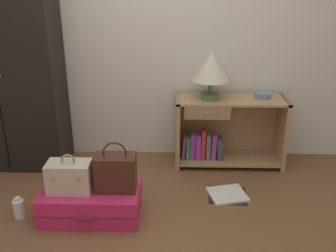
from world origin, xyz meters
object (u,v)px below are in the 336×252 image
Objects in this scene: train_case at (70,177)px; open_book_on_floor at (227,195)px; bowl at (263,95)px; table_lamp at (211,68)px; bookshelf at (225,131)px; bottle at (19,208)px; suitcase_large at (91,202)px; wardrobe at (5,66)px; handbag at (116,172)px.

open_book_on_floor is at bearing 15.06° from train_case.
bowl is 0.42× the size of open_book_on_floor.
table_lamp is at bearing 40.22° from train_case.
bottle is at bearing -149.70° from bookshelf.
table_lamp reaches higher than suitcase_large.
bowl is (0.49, 0.04, -0.26)m from table_lamp.
bookshelf is 1.57m from train_case.
train_case is at bearing -139.78° from table_lamp.
wardrobe is 5.43× the size of open_book_on_floor.
table_lamp is at bearing 102.52° from open_book_on_floor.
table_lamp reaches higher than bowl.
bottle is at bearing -153.82° from bowl.
suitcase_large is at bearing -147.05° from bowl.
table_lamp is 1.22× the size of open_book_on_floor.
wardrobe reaches higher than bookshelf.
handbag is (0.20, 0.01, 0.26)m from suitcase_large.
suitcase_large is at bearing 9.49° from train_case.
bowl is at bearing 36.71° from handbag.
handbag is at bearing -130.18° from table_lamp.
suitcase_large is (-0.96, -0.90, -0.84)m from table_lamp.
open_book_on_floor is (1.09, 0.31, -0.11)m from suitcase_large.
handbag is 2.25× the size of bottle.
wardrobe is at bearing 141.67° from handbag.
wardrobe is at bearing 130.18° from train_case.
bowl is (2.35, 0.05, -0.28)m from wardrobe.
suitcase_large reaches higher than bottle.
bowl is 1.89m from train_case.
suitcase_large is at bearing -140.20° from bookshelf.
wardrobe reaches higher than open_book_on_floor.
wardrobe is 1.86m from table_lamp.
bowl is at bearing 32.95° from suitcase_large.
bookshelf is 5.97× the size of bottle.
train_case is 1.32m from open_book_on_floor.
bookshelf is at bearing 37.22° from train_case.
bowl is 0.47× the size of train_case.
bookshelf reaches higher than handbag.
bottle is (-0.55, -0.04, -0.04)m from suitcase_large.
open_book_on_floor is (1.99, -0.58, -0.96)m from wardrobe.
bowl reaches higher than handbag.
train_case is at bearing -170.51° from suitcase_large.
table_lamp is 1.56m from train_case.
table_lamp is at bearing -175.84° from bowl.
handbag is at bearing 5.42° from train_case.
wardrobe reaches higher than bowl.
bottle is (-1.66, -0.97, -0.25)m from bookshelf.
handbag reaches higher than suitcase_large.
bowl is 2.31m from bottle.
bookshelf is 3.19× the size of train_case.
wardrobe is 1.88× the size of bookshelf.
bookshelf is at bearing 39.80° from suitcase_large.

